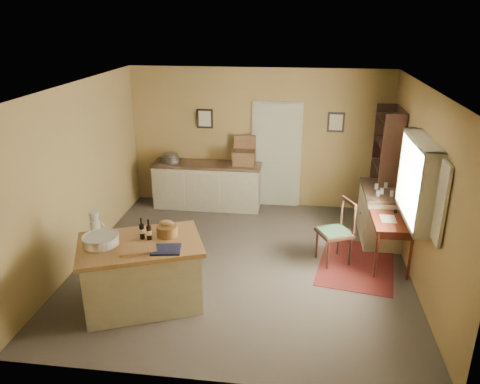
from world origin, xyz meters
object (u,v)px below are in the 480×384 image
object	(u,v)px
desk_chair	(334,233)
right_cabinet	(380,214)
writing_desk	(391,225)
sideboard	(208,184)
work_island	(141,272)
shelving_unit	(388,169)

from	to	relation	value
desk_chair	right_cabinet	distance (m)	1.24
writing_desk	right_cabinet	bearing A→B (deg)	90.01
sideboard	writing_desk	size ratio (longest dim) A/B	2.34
work_island	sideboard	bearing A→B (deg)	64.64
desk_chair	shelving_unit	bearing A→B (deg)	32.71
sideboard	writing_desk	distance (m)	3.72
desk_chair	work_island	bearing A→B (deg)	-174.50
sideboard	shelving_unit	size ratio (longest dim) A/B	0.99
work_island	right_cabinet	distance (m)	4.14
work_island	shelving_unit	size ratio (longest dim) A/B	0.84
writing_desk	desk_chair	world-z (taller)	desk_chair
sideboard	shelving_unit	distance (m)	3.40
work_island	desk_chair	xyz separation A→B (m)	(2.56, 1.47, 0.01)
right_cabinet	shelving_unit	bearing A→B (deg)	75.00
right_cabinet	desk_chair	bearing A→B (deg)	-131.39
work_island	writing_desk	xyz separation A→B (m)	(3.37, 1.49, 0.19)
writing_desk	desk_chair	distance (m)	0.84
work_island	shelving_unit	world-z (taller)	shelving_unit
writing_desk	shelving_unit	distance (m)	1.55
work_island	right_cabinet	size ratio (longest dim) A/B	1.58
writing_desk	sideboard	bearing A→B (deg)	148.57
work_island	writing_desk	size ratio (longest dim) A/B	1.99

